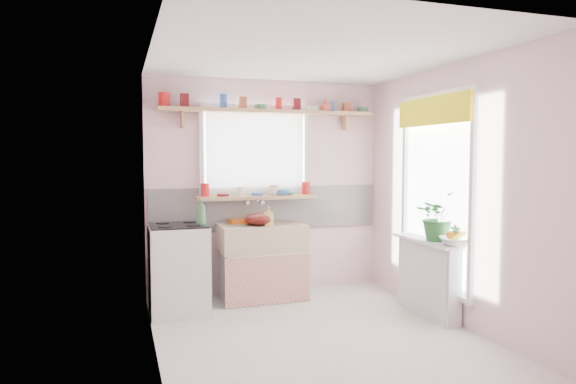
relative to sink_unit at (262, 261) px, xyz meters
name	(u,v)px	position (x,y,z in m)	size (l,w,h in m)	color
room	(344,178)	(0.81, -0.43, 0.94)	(3.20, 3.20, 3.20)	silver
sink_unit	(262,261)	(0.00, 0.00, 0.00)	(0.95, 0.65, 1.11)	white
cooker	(179,269)	(-0.95, -0.24, 0.03)	(0.58, 0.58, 0.93)	white
radiator_ledge	(428,276)	(1.45, -1.09, -0.03)	(0.22, 0.95, 0.78)	white
windowsill	(257,197)	(0.00, 0.19, 0.71)	(1.40, 0.22, 0.04)	tan
pine_shelf	(270,112)	(0.15, 0.18, 1.69)	(2.52, 0.24, 0.04)	tan
shelf_crockery	(266,105)	(0.11, 0.18, 1.76)	(2.47, 0.11, 0.12)	red
sill_crockery	(256,191)	(-0.02, 0.19, 0.78)	(1.35, 0.11, 0.12)	red
dish_tray	(247,220)	(-0.12, 0.21, 0.44)	(0.42, 0.31, 0.04)	orange
colander	(258,219)	(-0.06, -0.08, 0.49)	(0.30, 0.30, 0.14)	#51100D
jade_plant	(438,216)	(1.48, -1.19, 0.59)	(0.44, 0.38, 0.49)	#29682F
fruit_bowl	(456,241)	(1.48, -1.49, 0.38)	(0.31, 0.31, 0.08)	silver
herb_pot	(456,235)	(1.47, -1.49, 0.44)	(0.10, 0.07, 0.20)	#28652B
soap_bottle_sink	(269,216)	(0.05, -0.12, 0.52)	(0.09, 0.10, 0.21)	#EDDB69
sill_cup	(273,191)	(0.17, 0.13, 0.78)	(0.14, 0.14, 0.11)	silver
sill_bowl	(282,193)	(0.28, 0.13, 0.76)	(0.19, 0.19, 0.06)	#376FB4
shelf_vase	(326,105)	(0.82, 0.12, 1.78)	(0.14, 0.14, 0.15)	#B54537
cooker_bottle	(201,212)	(-0.73, -0.35, 0.62)	(0.10, 0.10, 0.27)	#40804B
fruit	(456,235)	(1.49, -1.49, 0.44)	(0.20, 0.14, 0.10)	orange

